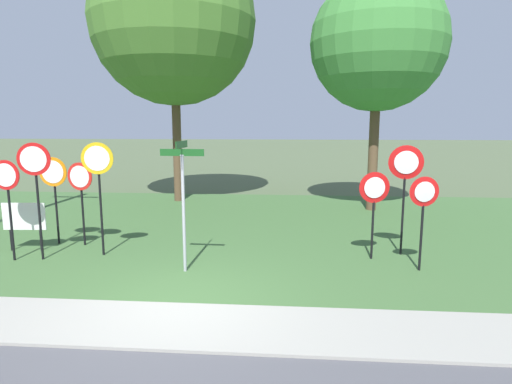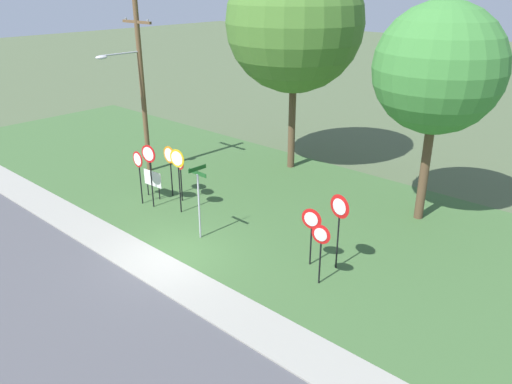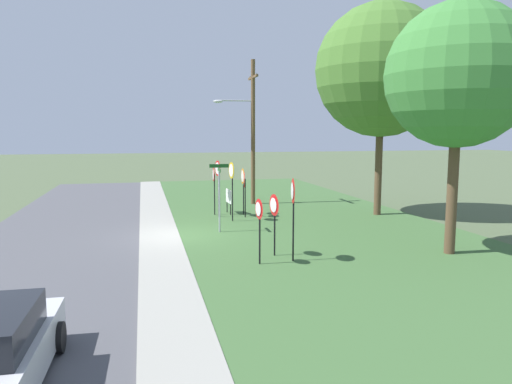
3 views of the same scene
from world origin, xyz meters
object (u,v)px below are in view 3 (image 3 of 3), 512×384
Objects in this scene: yield_sign_near_right at (274,210)px; street_name_post at (219,192)px; stop_sign_far_right at (214,181)px; oak_tree_right at (458,76)px; utility_pole at (250,127)px; stop_sign_near_right at (245,185)px; stop_sign_near_left at (243,181)px; stop_sign_far_left at (218,176)px; yield_sign_far_left at (293,199)px; yield_sign_near_left at (259,216)px; oak_tree_left at (382,71)px; notice_board at (229,198)px; stop_sign_far_center at (232,178)px.

yield_sign_near_right is 4.45m from street_name_post.
street_name_post is (4.27, -0.40, -0.03)m from stop_sign_far_right.
utility_pole is at bearing -161.80° from oak_tree_right.
stop_sign_near_right is at bearing 153.29° from street_name_post.
street_name_post is at bearing -23.07° from stop_sign_near_left.
stop_sign_near_right is at bearing 62.16° from stop_sign_far_left.
yield_sign_far_left is 0.95× the size of street_name_post.
yield_sign_near_right reaches higher than yield_sign_near_left.
notice_board is at bearing -105.66° from oak_tree_left.
yield_sign_near_left reaches higher than notice_board.
stop_sign_near_left is at bearing 81.60° from stop_sign_far_right.
stop_sign_far_left is 1.03× the size of yield_sign_far_left.
yield_sign_far_left is at bearing -1.91° from stop_sign_far_center.
stop_sign_near_right is 0.26× the size of oak_tree_right.
yield_sign_near_right is 0.74× the size of street_name_post.
oak_tree_right reaches higher than stop_sign_far_right.
stop_sign_far_right is at bearing -163.33° from yield_sign_far_left.
oak_tree_left is at bearing 72.49° from stop_sign_far_left.
notice_board is at bearing -31.29° from utility_pole.
stop_sign_far_right is at bearing -170.72° from stop_sign_far_center.
yield_sign_near_right is (8.56, 0.78, -0.18)m from stop_sign_far_right.
oak_tree_left reaches higher than yield_sign_near_right.
stop_sign_far_left is 0.72m from stop_sign_far_right.
yield_sign_near_left is at bearing -74.85° from yield_sign_far_left.
yield_sign_far_left is 9.63m from notice_board.
stop_sign_far_center reaches higher than yield_sign_near_right.
stop_sign_far_left reaches higher than yield_sign_near_left.
oak_tree_right is (8.59, 5.48, 4.45)m from stop_sign_near_right.
oak_tree_right is (5.40, 7.24, 4.35)m from street_name_post.
yield_sign_near_right is at bearing 8.64° from stop_sign_far_right.
stop_sign_near_right is 0.93× the size of stop_sign_far_right.
oak_tree_right is at bearing -9.55° from oak_tree_left.
stop_sign_far_right is at bearing 172.59° from yield_sign_near_left.
oak_tree_right is at bearing 31.78° from stop_sign_near_left.
oak_tree_left is at bearing 70.60° from notice_board.
street_name_post reaches higher than notice_board.
yield_sign_far_left is 0.26× the size of oak_tree_left.
notice_board is at bearing 167.87° from yield_sign_near_left.
yield_sign_near_right is 7.63m from oak_tree_right.
street_name_post is at bearing 177.12° from yield_sign_near_left.
stop_sign_near_right is 1.06× the size of yield_sign_near_left.
yield_sign_far_left is 2.18× the size of notice_board.
stop_sign_far_left reaches higher than stop_sign_near_left.
yield_sign_far_left is (7.40, 0.63, 0.00)m from stop_sign_far_center.
yield_sign_near_right is 0.78× the size of yield_sign_far_left.
stop_sign_near_left is 1.41m from stop_sign_far_left.
yield_sign_far_left is at bearing 10.65° from stop_sign_far_right.
oak_tree_left reaches higher than street_name_post.
yield_sign_near_right reaches higher than notice_board.
stop_sign_far_center is at bearing 168.36° from yield_sign_near_left.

